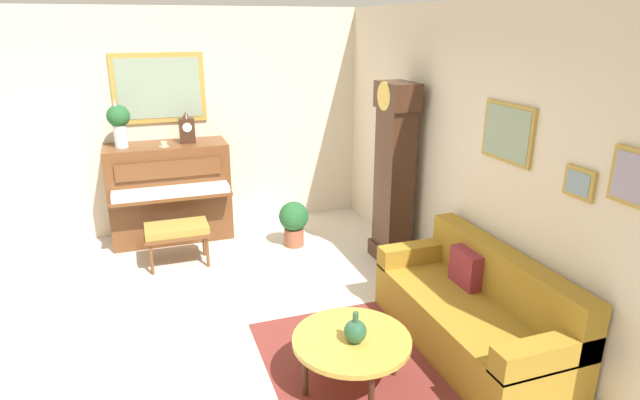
% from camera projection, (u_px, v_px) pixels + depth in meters
% --- Properties ---
extents(ground_plane, '(6.40, 6.00, 0.10)m').
position_uv_depth(ground_plane, '(220.00, 328.00, 4.80)').
color(ground_plane, beige).
extents(wall_left, '(0.13, 4.90, 2.80)m').
position_uv_depth(wall_left, '(180.00, 122.00, 6.66)').
color(wall_left, beige).
rests_on(wall_left, ground_plane).
extents(wall_back, '(5.30, 0.13, 2.80)m').
position_uv_depth(wall_back, '(460.00, 154.00, 5.07)').
color(wall_back, beige).
rests_on(wall_back, ground_plane).
extents(area_rug, '(2.10, 1.50, 0.01)m').
position_uv_depth(area_rug, '(372.00, 377.00, 4.06)').
color(area_rug, maroon).
rests_on(area_rug, ground_plane).
extents(piano, '(0.87, 1.44, 1.22)m').
position_uv_depth(piano, '(170.00, 192.00, 6.52)').
color(piano, brown).
rests_on(piano, ground_plane).
extents(piano_bench, '(0.42, 0.70, 0.48)m').
position_uv_depth(piano_bench, '(177.00, 231.00, 5.84)').
color(piano_bench, brown).
rests_on(piano_bench, ground_plane).
extents(grandfather_clock, '(0.52, 0.34, 2.03)m').
position_uv_depth(grandfather_clock, '(394.00, 179.00, 5.80)').
color(grandfather_clock, '#3D2316').
rests_on(grandfather_clock, ground_plane).
extents(couch, '(1.90, 0.80, 0.84)m').
position_uv_depth(couch, '(475.00, 313.00, 4.36)').
color(couch, olive).
rests_on(couch, ground_plane).
extents(coffee_table, '(0.88, 0.88, 0.41)m').
position_uv_depth(coffee_table, '(352.00, 341.00, 3.86)').
color(coffee_table, gold).
rests_on(coffee_table, ground_plane).
extents(mantel_clock, '(0.13, 0.18, 0.38)m').
position_uv_depth(mantel_clock, '(187.00, 129.00, 6.35)').
color(mantel_clock, '#3D2316').
rests_on(mantel_clock, piano).
extents(flower_vase, '(0.26, 0.26, 0.58)m').
position_uv_depth(flower_vase, '(119.00, 121.00, 6.07)').
color(flower_vase, silver).
rests_on(flower_vase, piano).
extents(teacup, '(0.12, 0.12, 0.06)m').
position_uv_depth(teacup, '(164.00, 145.00, 6.20)').
color(teacup, beige).
rests_on(teacup, piano).
extents(green_jug, '(0.17, 0.17, 0.24)m').
position_uv_depth(green_jug, '(355.00, 331.00, 3.78)').
color(green_jug, '#234C33').
rests_on(green_jug, coffee_table).
extents(potted_plant, '(0.36, 0.36, 0.56)m').
position_uv_depth(potted_plant, '(294.00, 221.00, 6.38)').
color(potted_plant, '#935138').
rests_on(potted_plant, ground_plane).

